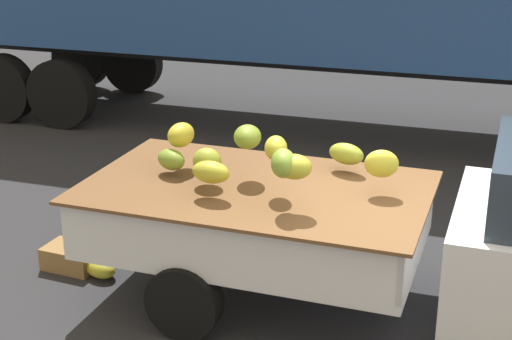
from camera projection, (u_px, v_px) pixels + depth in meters
ground at (410, 334)px, 6.43m from camera, size 220.00×220.00×0.00m
curb_strip at (502, 72)px, 15.46m from camera, size 80.00×0.80×0.16m
pickup_truck at (506, 241)px, 6.08m from camera, size 5.31×1.95×1.70m
fallen_banana_bunch_near_tailgate at (100, 268)px, 7.37m from camera, size 0.43×0.35×0.18m
produce_crate at (72, 257)px, 7.54m from camera, size 0.53×0.38×0.22m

